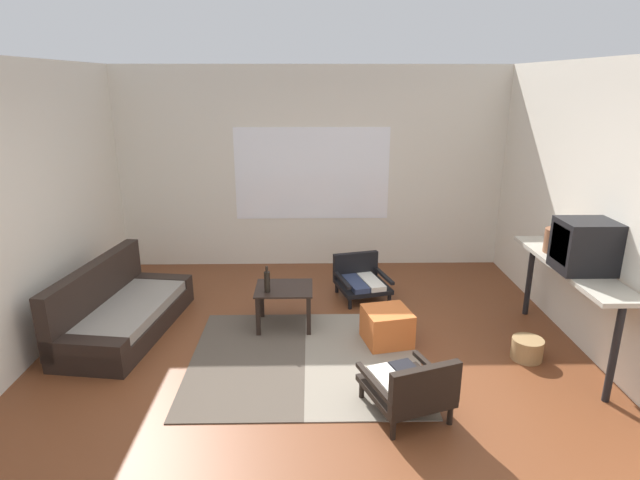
% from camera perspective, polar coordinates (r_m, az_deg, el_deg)
% --- Properties ---
extents(ground_plane, '(7.80, 7.80, 0.00)m').
position_cam_1_polar(ground_plane, '(4.64, -0.67, -15.31)').
color(ground_plane, brown).
extents(far_wall_with_window, '(5.60, 0.13, 2.70)m').
position_cam_1_polar(far_wall_with_window, '(7.07, -0.90, 7.90)').
color(far_wall_with_window, silver).
rests_on(far_wall_with_window, ground).
extents(side_wall_right, '(0.12, 6.60, 2.70)m').
position_cam_1_polar(side_wall_right, '(5.12, 30.54, 1.87)').
color(side_wall_right, silver).
rests_on(side_wall_right, ground).
extents(area_rug, '(2.13, 1.89, 0.01)m').
position_cam_1_polar(area_rug, '(4.95, -1.65, -13.00)').
color(area_rug, '#4C4238').
rests_on(area_rug, ground).
extents(couch, '(1.00, 1.83, 0.73)m').
position_cam_1_polar(couch, '(5.73, -21.20, -7.47)').
color(couch, black).
rests_on(couch, ground).
extents(coffee_table, '(0.59, 0.50, 0.44)m').
position_cam_1_polar(coffee_table, '(5.42, -3.99, -6.17)').
color(coffee_table, black).
rests_on(coffee_table, ground).
extents(armchair_by_window, '(0.70, 0.71, 0.49)m').
position_cam_1_polar(armchair_by_window, '(6.21, 4.53, -4.30)').
color(armchair_by_window, black).
rests_on(armchair_by_window, ground).
extents(armchair_striped_foreground, '(0.74, 0.78, 0.54)m').
position_cam_1_polar(armchair_striped_foreground, '(4.15, 9.95, -15.77)').
color(armchair_striped_foreground, black).
rests_on(armchair_striped_foreground, ground).
extents(ottoman_orange, '(0.51, 0.51, 0.35)m').
position_cam_1_polar(ottoman_orange, '(5.19, 7.41, -9.49)').
color(ottoman_orange, '#D1662D').
rests_on(ottoman_orange, ground).
extents(console_shelf, '(0.39, 1.76, 0.89)m').
position_cam_1_polar(console_shelf, '(5.29, 25.99, -3.41)').
color(console_shelf, '#B2AD9E').
rests_on(console_shelf, ground).
extents(crt_television, '(0.47, 0.39, 0.46)m').
position_cam_1_polar(crt_television, '(5.04, 27.33, -0.59)').
color(crt_television, black).
rests_on(crt_television, console_shelf).
extents(clay_vase, '(0.24, 0.24, 0.33)m').
position_cam_1_polar(clay_vase, '(5.50, 24.80, 0.04)').
color(clay_vase, brown).
rests_on(clay_vase, console_shelf).
extents(glass_bottle, '(0.06, 0.06, 0.28)m').
position_cam_1_polar(glass_bottle, '(5.25, -5.88, -4.57)').
color(glass_bottle, black).
rests_on(glass_bottle, coffee_table).
extents(wicker_basket, '(0.29, 0.29, 0.20)m').
position_cam_1_polar(wicker_basket, '(5.28, 21.96, -11.12)').
color(wicker_basket, '#9E7A4C').
rests_on(wicker_basket, ground).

